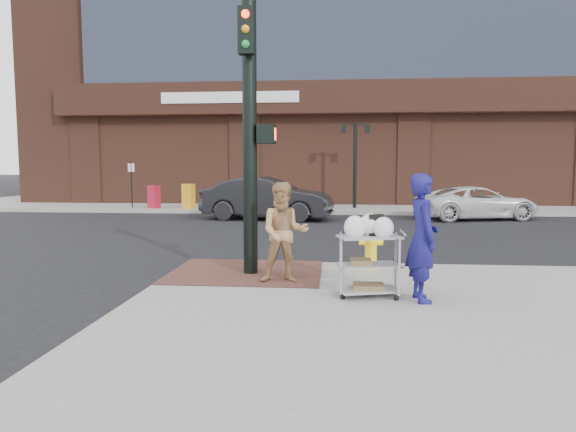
# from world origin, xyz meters

# --- Properties ---
(ground) EXTENTS (220.00, 220.00, 0.00)m
(ground) POSITION_xyz_m (0.00, 0.00, 0.00)
(ground) COLOR black
(ground) RESTS_ON ground
(sidewalk_far) EXTENTS (65.00, 36.00, 0.15)m
(sidewalk_far) POSITION_xyz_m (12.50, 32.00, 0.07)
(sidewalk_far) COLOR gray
(sidewalk_far) RESTS_ON ground
(brick_curb_ramp) EXTENTS (2.80, 2.40, 0.01)m
(brick_curb_ramp) POSITION_xyz_m (-0.60, 0.90, 0.16)
(brick_curb_ramp) COLOR #532D26
(brick_curb_ramp) RESTS_ON sidewalk_near
(bank_building) EXTENTS (42.00, 26.00, 28.00)m
(bank_building) POSITION_xyz_m (5.00, 31.00, 14.15)
(bank_building) COLOR brown
(bank_building) RESTS_ON sidewalk_far
(lamp_post) EXTENTS (1.32, 0.22, 4.00)m
(lamp_post) POSITION_xyz_m (2.00, 16.00, 2.62)
(lamp_post) COLOR black
(lamp_post) RESTS_ON sidewalk_far
(parking_sign) EXTENTS (0.05, 0.05, 2.20)m
(parking_sign) POSITION_xyz_m (-8.50, 15.00, 1.25)
(parking_sign) COLOR black
(parking_sign) RESTS_ON sidewalk_far
(traffic_signal_pole) EXTENTS (0.61, 0.51, 5.00)m
(traffic_signal_pole) POSITION_xyz_m (-0.48, 0.77, 2.83)
(traffic_signal_pole) COLOR black
(traffic_signal_pole) RESTS_ON sidewalk_near
(woman_blue) EXTENTS (0.53, 0.74, 1.88)m
(woman_blue) POSITION_xyz_m (2.32, -0.89, 1.09)
(woman_blue) COLOR navy
(woman_blue) RESTS_ON sidewalk_near
(pedestrian_tan) EXTENTS (0.90, 0.74, 1.71)m
(pedestrian_tan) POSITION_xyz_m (0.19, 0.12, 1.01)
(pedestrian_tan) COLOR #AC7E51
(pedestrian_tan) RESTS_ON sidewalk_near
(sedan_dark) EXTENTS (5.32, 2.41, 1.69)m
(sedan_dark) POSITION_xyz_m (-1.61, 11.70, 0.85)
(sedan_dark) COLOR black
(sedan_dark) RESTS_ON ground
(minivan_white) EXTENTS (5.12, 3.26, 1.32)m
(minivan_white) POSITION_xyz_m (6.72, 12.55, 0.66)
(minivan_white) COLOR silver
(minivan_white) RESTS_ON ground
(utility_cart) EXTENTS (1.01, 0.72, 1.26)m
(utility_cart) POSITION_xyz_m (1.56, -0.74, 0.72)
(utility_cart) COLOR #97969B
(utility_cart) RESTS_ON sidewalk_near
(fire_hydrant) EXTENTS (0.46, 0.32, 0.97)m
(fire_hydrant) POSITION_xyz_m (1.74, 1.39, 0.65)
(fire_hydrant) COLOR yellow
(fire_hydrant) RESTS_ON sidewalk_near
(newsbox_red) EXTENTS (0.58, 0.55, 1.08)m
(newsbox_red) POSITION_xyz_m (-7.39, 14.88, 0.69)
(newsbox_red) COLOR #AE132C
(newsbox_red) RESTS_ON sidewalk_far
(newsbox_yellow) EXTENTS (0.56, 0.53, 1.15)m
(newsbox_yellow) POSITION_xyz_m (-5.73, 14.89, 0.72)
(newsbox_yellow) COLOR gold
(newsbox_yellow) RESTS_ON sidewalk_far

